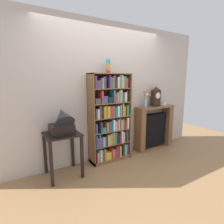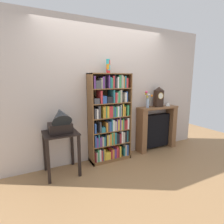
{
  "view_description": "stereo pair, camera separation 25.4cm",
  "coord_description": "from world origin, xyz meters",
  "px_view_note": "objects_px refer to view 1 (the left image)",
  "views": [
    {
      "loc": [
        -1.67,
        -2.69,
        1.56
      ],
      "look_at": [
        0.05,
        0.14,
        0.94
      ],
      "focal_mm": 28.65,
      "sensor_mm": 36.0,
      "label": 1
    },
    {
      "loc": [
        -1.45,
        -2.81,
        1.56
      ],
      "look_at": [
        0.05,
        0.14,
        0.94
      ],
      "focal_mm": 28.65,
      "sensor_mm": 36.0,
      "label": 2
    }
  ],
  "objects_px": {
    "side_table_left": "(63,144)",
    "mantel_clock": "(156,96)",
    "flower_vase": "(146,99)",
    "cup_stack": "(108,66)",
    "teacup_with_saucer": "(164,104)",
    "bookshelf": "(110,121)",
    "gramophone": "(62,121)",
    "fireplace_mantel": "(153,127)"
  },
  "relations": [
    {
      "from": "fireplace_mantel",
      "to": "teacup_with_saucer",
      "type": "xyz_separation_m",
      "value": [
        0.28,
        -0.02,
        0.51
      ]
    },
    {
      "from": "flower_vase",
      "to": "fireplace_mantel",
      "type": "bearing_deg",
      "value": 4.62
    },
    {
      "from": "cup_stack",
      "to": "teacup_with_saucer",
      "type": "distance_m",
      "value": 1.66
    },
    {
      "from": "teacup_with_saucer",
      "to": "side_table_left",
      "type": "bearing_deg",
      "value": -177.2
    },
    {
      "from": "side_table_left",
      "to": "mantel_clock",
      "type": "xyz_separation_m",
      "value": [
        2.12,
        0.11,
        0.65
      ]
    },
    {
      "from": "fireplace_mantel",
      "to": "flower_vase",
      "type": "distance_m",
      "value": 0.73
    },
    {
      "from": "cup_stack",
      "to": "gramophone",
      "type": "height_order",
      "value": "cup_stack"
    },
    {
      "from": "cup_stack",
      "to": "flower_vase",
      "type": "bearing_deg",
      "value": -1.62
    },
    {
      "from": "flower_vase",
      "to": "mantel_clock",
      "type": "bearing_deg",
      "value": -0.04
    },
    {
      "from": "gramophone",
      "to": "fireplace_mantel",
      "type": "height_order",
      "value": "gramophone"
    },
    {
      "from": "cup_stack",
      "to": "side_table_left",
      "type": "height_order",
      "value": "cup_stack"
    },
    {
      "from": "mantel_clock",
      "to": "side_table_left",
      "type": "bearing_deg",
      "value": -176.9
    },
    {
      "from": "fireplace_mantel",
      "to": "teacup_with_saucer",
      "type": "height_order",
      "value": "teacup_with_saucer"
    },
    {
      "from": "gramophone",
      "to": "fireplace_mantel",
      "type": "bearing_deg",
      "value": 5.32
    },
    {
      "from": "cup_stack",
      "to": "fireplace_mantel",
      "type": "relative_size",
      "value": 0.26
    },
    {
      "from": "cup_stack",
      "to": "gramophone",
      "type": "xyz_separation_m",
      "value": [
        -0.93,
        -0.2,
        -0.86
      ]
    },
    {
      "from": "bookshelf",
      "to": "flower_vase",
      "type": "height_order",
      "value": "bookshelf"
    },
    {
      "from": "flower_vase",
      "to": "side_table_left",
      "type": "bearing_deg",
      "value": -176.4
    },
    {
      "from": "gramophone",
      "to": "flower_vase",
      "type": "relative_size",
      "value": 1.4
    },
    {
      "from": "bookshelf",
      "to": "cup_stack",
      "type": "bearing_deg",
      "value": 109.32
    },
    {
      "from": "cup_stack",
      "to": "teacup_with_saucer",
      "type": "relative_size",
      "value": 1.97
    },
    {
      "from": "mantel_clock",
      "to": "cup_stack",
      "type": "bearing_deg",
      "value": 178.77
    },
    {
      "from": "cup_stack",
      "to": "teacup_with_saucer",
      "type": "xyz_separation_m",
      "value": [
        1.46,
        -0.02,
        -0.79
      ]
    },
    {
      "from": "gramophone",
      "to": "teacup_with_saucer",
      "type": "xyz_separation_m",
      "value": [
        2.39,
        0.18,
        0.07
      ]
    },
    {
      "from": "bookshelf",
      "to": "flower_vase",
      "type": "bearing_deg",
      "value": 1.03
    },
    {
      "from": "side_table_left",
      "to": "teacup_with_saucer",
      "type": "relative_size",
      "value": 5.63
    },
    {
      "from": "bookshelf",
      "to": "teacup_with_saucer",
      "type": "relative_size",
      "value": 13.12
    },
    {
      "from": "gramophone",
      "to": "fireplace_mantel",
      "type": "relative_size",
      "value": 0.51
    },
    {
      "from": "bookshelf",
      "to": "gramophone",
      "type": "relative_size",
      "value": 3.35
    },
    {
      "from": "bookshelf",
      "to": "teacup_with_saucer",
      "type": "bearing_deg",
      "value": 0.71
    },
    {
      "from": "bookshelf",
      "to": "teacup_with_saucer",
      "type": "distance_m",
      "value": 1.46
    },
    {
      "from": "side_table_left",
      "to": "gramophone",
      "type": "relative_size",
      "value": 1.44
    },
    {
      "from": "flower_vase",
      "to": "teacup_with_saucer",
      "type": "height_order",
      "value": "flower_vase"
    },
    {
      "from": "gramophone",
      "to": "mantel_clock",
      "type": "distance_m",
      "value": 2.14
    },
    {
      "from": "cup_stack",
      "to": "fireplace_mantel",
      "type": "height_order",
      "value": "cup_stack"
    },
    {
      "from": "cup_stack",
      "to": "side_table_left",
      "type": "relative_size",
      "value": 0.35
    },
    {
      "from": "teacup_with_saucer",
      "to": "fireplace_mantel",
      "type": "bearing_deg",
      "value": 175.74
    },
    {
      "from": "side_table_left",
      "to": "gramophone",
      "type": "distance_m",
      "value": 0.39
    },
    {
      "from": "cup_stack",
      "to": "side_table_left",
      "type": "distance_m",
      "value": 1.56
    },
    {
      "from": "side_table_left",
      "to": "flower_vase",
      "type": "relative_size",
      "value": 2.0
    },
    {
      "from": "bookshelf",
      "to": "side_table_left",
      "type": "xyz_separation_m",
      "value": [
        -0.95,
        -0.1,
        -0.24
      ]
    },
    {
      "from": "side_table_left",
      "to": "mantel_clock",
      "type": "bearing_deg",
      "value": 3.1
    }
  ]
}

